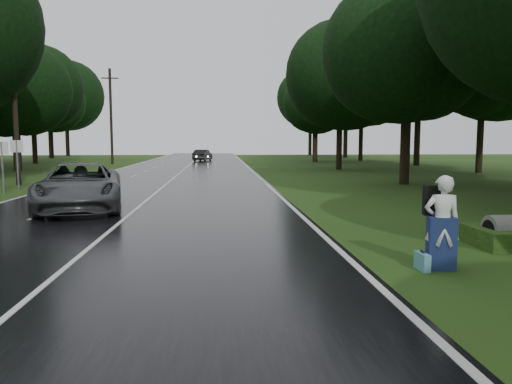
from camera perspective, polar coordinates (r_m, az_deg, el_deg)
ground at (r=9.90m, az=-22.49°, el=-9.38°), size 160.00×160.00×0.00m
road at (r=29.33m, az=-10.31°, el=0.97°), size 12.00×140.00×0.04m
lane_center at (r=29.33m, az=-10.31°, el=1.02°), size 0.12×140.00×0.01m
grey_car at (r=18.91m, az=-19.86°, el=0.65°), size 3.98×6.60×1.71m
far_car at (r=60.96m, az=-6.25°, el=4.29°), size 2.42×4.51×1.41m
hitchhiker at (r=10.32m, az=20.83°, el=-3.74°), size 0.75×0.70×1.88m
suitcase at (r=10.27m, az=18.85°, el=-7.69°), size 0.15×0.49×0.35m
utility_pole_mid at (r=31.36m, az=-25.96°, el=0.75°), size 1.80×0.28×9.83m
utility_pole_far at (r=55.35m, az=-16.42°, el=3.13°), size 1.80×0.28×10.21m
road_sign_a at (r=26.22m, az=-27.35°, el=-0.24°), size 0.60×0.10×2.50m
road_sign_b at (r=27.82m, az=-25.96°, el=0.15°), size 0.62×0.10×2.57m
tree_left_e at (r=45.75m, az=-26.02°, el=2.21°), size 7.52×7.52×11.74m
tree_left_f at (r=59.92m, az=-24.36°, el=3.05°), size 9.05×9.05×14.15m
tree_right_d at (r=30.05m, az=16.90°, el=0.89°), size 8.62×8.62×13.46m
tree_right_e at (r=43.84m, az=9.64°, el=2.60°), size 8.87×8.87×13.86m
tree_right_f at (r=59.03m, az=6.89°, el=3.50°), size 8.26×8.26×12.91m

